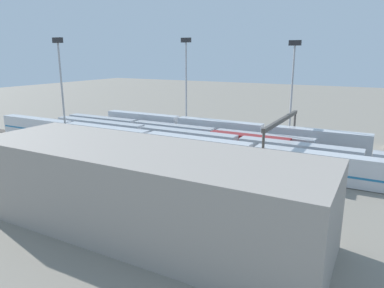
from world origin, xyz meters
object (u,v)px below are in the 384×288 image
(light_mast_0, at_px, (186,74))
(light_mast_2, at_px, (293,79))
(train_on_track_3, at_px, (238,148))
(maintenance_shed, at_px, (141,190))
(light_mast_1, at_px, (61,77))
(train_on_track_4, at_px, (148,143))
(train_on_track_1, at_px, (173,132))
(train_on_track_0, at_px, (219,130))
(train_on_track_2, at_px, (158,134))
(signal_gantry, at_px, (282,125))

(light_mast_0, distance_m, light_mast_2, 28.15)
(train_on_track_3, distance_m, maintenance_shed, 34.16)
(light_mast_1, xyz_separation_m, maintenance_shed, (-42.29, 26.58, -11.02))
(train_on_track_4, distance_m, train_on_track_1, 15.29)
(train_on_track_0, xyz_separation_m, train_on_track_3, (-11.20, 15.00, 0.00))
(train_on_track_4, relative_size, light_mast_0, 3.70)
(train_on_track_3, height_order, train_on_track_1, train_on_track_3)
(light_mast_0, relative_size, light_mast_1, 1.02)
(light_mast_0, bearing_deg, light_mast_2, -177.65)
(train_on_track_3, bearing_deg, train_on_track_2, -12.04)
(light_mast_2, bearing_deg, maintenance_shed, 84.04)
(train_on_track_0, bearing_deg, light_mast_1, 36.21)
(light_mast_0, height_order, light_mast_2, light_mast_0)
(train_on_track_1, distance_m, signal_gantry, 30.40)
(train_on_track_0, bearing_deg, light_mast_2, -167.97)
(train_on_track_2, relative_size, maintenance_shed, 1.47)
(light_mast_0, xyz_separation_m, signal_gantry, (-29.64, 12.49, -9.15))
(train_on_track_3, distance_m, train_on_track_1, 24.25)
(train_on_track_1, height_order, maintenance_shed, maintenance_shed)
(train_on_track_4, height_order, light_mast_1, light_mast_1)
(train_on_track_4, distance_m, maintenance_shed, 35.14)
(train_on_track_1, height_order, light_mast_1, light_mast_1)
(train_on_track_3, xyz_separation_m, train_on_track_1, (22.08, -10.00, -0.63))
(train_on_track_3, relative_size, signal_gantry, 3.82)
(train_on_track_4, height_order, train_on_track_2, train_on_track_4)
(light_mast_0, height_order, signal_gantry, light_mast_0)
(train_on_track_0, relative_size, train_on_track_3, 0.75)
(train_on_track_3, distance_m, signal_gantry, 10.15)
(train_on_track_2, height_order, train_on_track_3, train_on_track_3)
(train_on_track_1, xyz_separation_m, light_mast_2, (-27.98, -8.64, 13.98))
(light_mast_1, bearing_deg, train_on_track_3, -169.88)
(light_mast_2, relative_size, maintenance_shed, 0.55)
(train_on_track_0, xyz_separation_m, signal_gantry, (-18.61, 10.00, 4.80))
(light_mast_2, bearing_deg, train_on_track_0, 12.03)
(train_on_track_4, distance_m, light_mast_0, 26.66)
(train_on_track_2, relative_size, signal_gantry, 2.66)
(train_on_track_0, relative_size, light_mast_2, 2.89)
(light_mast_1, xyz_separation_m, light_mast_2, (-47.80, -26.12, -0.32))
(train_on_track_3, distance_m, light_mast_0, 31.54)
(train_on_track_3, relative_size, light_mast_0, 3.70)
(train_on_track_1, bearing_deg, signal_gantry, 170.38)
(train_on_track_1, bearing_deg, light_mast_0, -88.88)
(signal_gantry, xyz_separation_m, maintenance_shed, (7.02, 39.06, -2.15))
(train_on_track_1, xyz_separation_m, signal_gantry, (-29.49, 5.00, 5.43))
(train_on_track_0, relative_size, train_on_track_1, 1.00)
(train_on_track_2, xyz_separation_m, maintenance_shed, (-23.83, 39.06, 3.16))
(train_on_track_0, bearing_deg, signal_gantry, 151.75)
(train_on_track_1, distance_m, light_mast_0, 16.40)
(train_on_track_0, relative_size, light_mast_0, 2.77)
(train_on_track_3, bearing_deg, train_on_track_1, -24.36)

